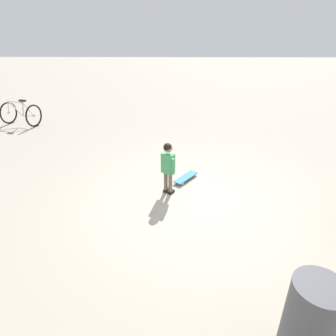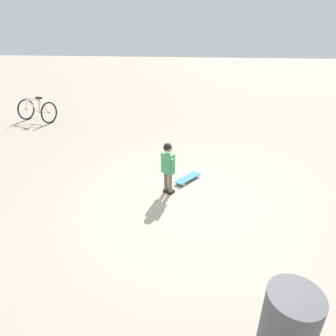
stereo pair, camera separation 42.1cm
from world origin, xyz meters
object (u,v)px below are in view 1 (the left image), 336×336
(child_person, at_px, (168,163))
(skateboard, at_px, (186,177))
(bicycle_near, at_px, (21,114))
(trash_bin, at_px, (311,320))

(child_person, height_order, skateboard, child_person)
(child_person, xyz_separation_m, bicycle_near, (-4.21, -4.85, -0.28))
(skateboard, relative_size, bicycle_near, 0.52)
(child_person, bearing_deg, skateboard, 144.92)
(child_person, distance_m, skateboard, 0.88)
(bicycle_near, bearing_deg, child_person, 49.04)
(child_person, relative_size, skateboard, 1.65)
(bicycle_near, height_order, trash_bin, trash_bin)
(trash_bin, bearing_deg, bicycle_near, -139.29)
(child_person, distance_m, bicycle_near, 6.42)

